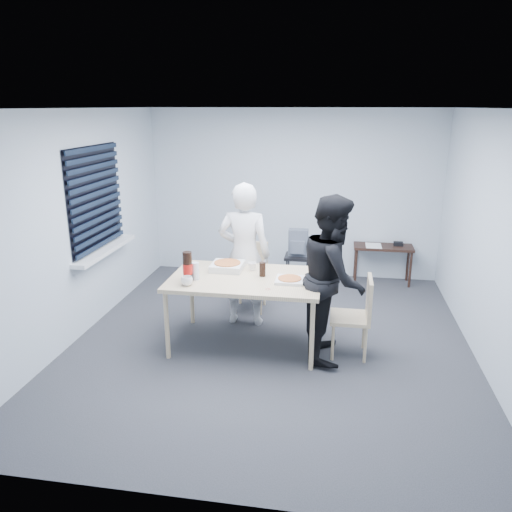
% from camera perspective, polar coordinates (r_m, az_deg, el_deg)
% --- Properties ---
extents(room, '(5.00, 5.00, 5.00)m').
position_cam_1_polar(room, '(6.43, -17.55, 5.41)').
color(room, '#2B2C30').
rests_on(room, ground).
extents(dining_table, '(1.66, 1.05, 0.81)m').
position_cam_1_polar(dining_table, '(5.53, -1.19, -3.03)').
color(dining_table, beige).
rests_on(dining_table, ground).
extents(chair_far, '(0.42, 0.42, 0.89)m').
position_cam_1_polar(chair_far, '(6.66, -0.55, -1.70)').
color(chair_far, beige).
rests_on(chair_far, ground).
extents(chair_right, '(0.42, 0.42, 0.89)m').
position_cam_1_polar(chair_right, '(5.49, 11.62, -6.20)').
color(chair_right, beige).
rests_on(chair_right, ground).
extents(person_white, '(0.65, 0.42, 1.77)m').
position_cam_1_polar(person_white, '(6.07, -1.35, 0.15)').
color(person_white, silver).
rests_on(person_white, ground).
extents(person_black, '(0.47, 0.86, 1.77)m').
position_cam_1_polar(person_black, '(5.32, 8.81, -2.48)').
color(person_black, black).
rests_on(person_black, ground).
extents(side_table, '(0.88, 0.39, 0.59)m').
position_cam_1_polar(side_table, '(7.83, 14.32, 0.58)').
color(side_table, black).
rests_on(side_table, ground).
extents(stool, '(0.37, 0.37, 0.52)m').
position_cam_1_polar(stool, '(7.37, 4.79, -0.73)').
color(stool, black).
rests_on(stool, ground).
extents(backpack, '(0.28, 0.20, 0.39)m').
position_cam_1_polar(backpack, '(7.28, 4.84, 1.49)').
color(backpack, slate).
rests_on(backpack, stool).
extents(pizza_box_a, '(0.36, 0.36, 0.09)m').
position_cam_1_polar(pizza_box_a, '(5.77, -3.29, -1.14)').
color(pizza_box_a, silver).
rests_on(pizza_box_a, dining_table).
extents(pizza_box_b, '(0.30, 0.30, 0.04)m').
position_cam_1_polar(pizza_box_b, '(5.39, 3.87, -2.72)').
color(pizza_box_b, silver).
rests_on(pizza_box_b, dining_table).
extents(mug_a, '(0.17, 0.17, 0.10)m').
position_cam_1_polar(mug_a, '(5.30, -7.90, -2.85)').
color(mug_a, white).
rests_on(mug_a, dining_table).
extents(mug_b, '(0.10, 0.10, 0.09)m').
position_cam_1_polar(mug_b, '(5.73, -0.44, -1.19)').
color(mug_b, white).
rests_on(mug_b, dining_table).
extents(cola_glass, '(0.07, 0.07, 0.16)m').
position_cam_1_polar(cola_glass, '(5.52, 0.74, -1.53)').
color(cola_glass, black).
rests_on(cola_glass, dining_table).
extents(soda_bottle, '(0.10, 0.10, 0.33)m').
position_cam_1_polar(soda_bottle, '(5.38, -7.82, -1.30)').
color(soda_bottle, black).
rests_on(soda_bottle, dining_table).
extents(plastic_cups, '(0.08, 0.08, 0.19)m').
position_cam_1_polar(plastic_cups, '(5.45, -6.93, -1.72)').
color(plastic_cups, silver).
rests_on(plastic_cups, dining_table).
extents(rubber_band, '(0.07, 0.07, 0.00)m').
position_cam_1_polar(rubber_band, '(5.16, 1.35, -3.81)').
color(rubber_band, red).
rests_on(rubber_band, dining_table).
extents(papers, '(0.24, 0.32, 0.01)m').
position_cam_1_polar(papers, '(7.77, 13.28, 1.17)').
color(papers, white).
rests_on(papers, side_table).
extents(black_box, '(0.15, 0.11, 0.06)m').
position_cam_1_polar(black_box, '(7.87, 15.95, 1.36)').
color(black_box, black).
rests_on(black_box, side_table).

